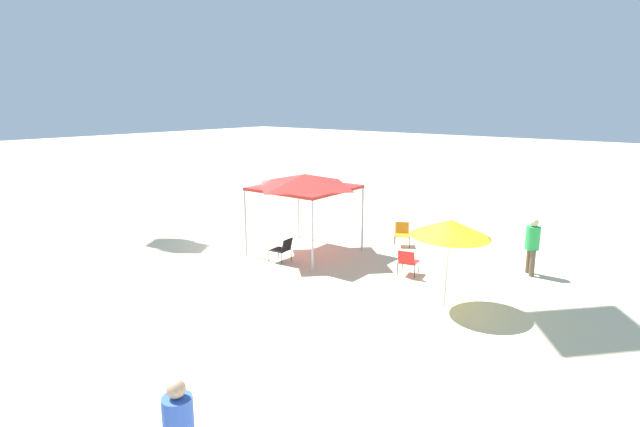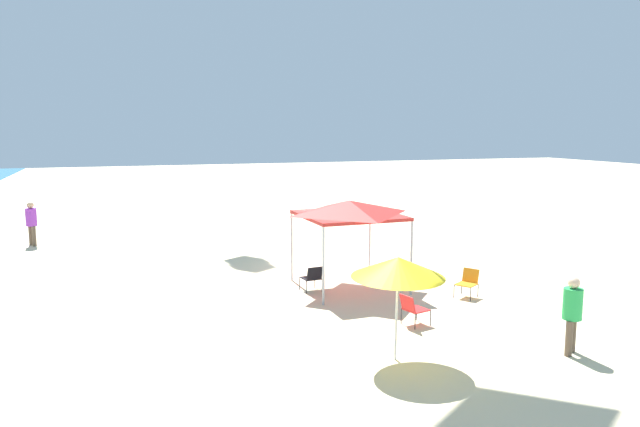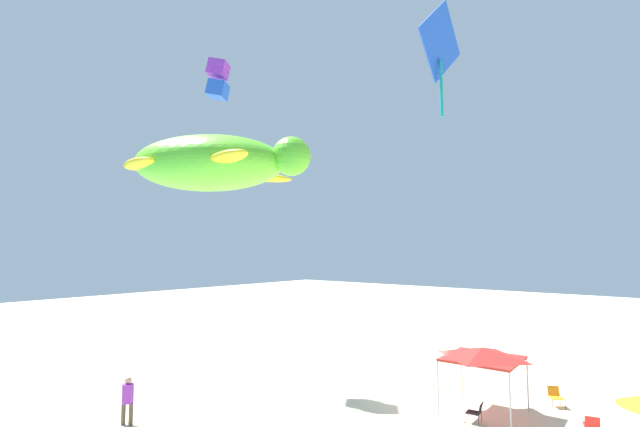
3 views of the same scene
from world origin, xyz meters
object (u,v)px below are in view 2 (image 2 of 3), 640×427
(folding_chair_left_of_tent, at_px, (468,281))
(person_watching_sky, at_px, (572,309))
(folding_chair_facing_ocean, at_px, (413,307))
(folding_chair_right_of_tent, at_px, (312,277))
(person_beachcomber, at_px, (31,220))
(beach_umbrella, at_px, (398,267))
(canopy_tent, at_px, (349,209))

(folding_chair_left_of_tent, height_order, person_watching_sky, person_watching_sky)
(folding_chair_facing_ocean, bearing_deg, folding_chair_right_of_tent, 6.35)
(person_watching_sky, distance_m, person_beachcomber, 21.46)
(beach_umbrella, distance_m, folding_chair_facing_ocean, 2.85)
(folding_chair_right_of_tent, height_order, folding_chair_facing_ocean, same)
(canopy_tent, relative_size, folding_chair_facing_ocean, 3.71)
(person_watching_sky, bearing_deg, person_beachcomber, 91.09)
(canopy_tent, xyz_separation_m, folding_chair_facing_ocean, (-3.90, -0.18, -2.00))
(beach_umbrella, height_order, folding_chair_right_of_tent, beach_umbrella)
(beach_umbrella, bearing_deg, person_watching_sky, -103.42)
(person_watching_sky, bearing_deg, canopy_tent, 75.56)
(canopy_tent, distance_m, person_watching_sky, 7.36)
(folding_chair_left_of_tent, bearing_deg, person_watching_sky, -37.22)
(canopy_tent, height_order, folding_chair_right_of_tent, canopy_tent)
(canopy_tent, distance_m, folding_chair_right_of_tent, 2.36)
(folding_chair_left_of_tent, bearing_deg, folding_chair_facing_ocean, -90.05)
(canopy_tent, height_order, folding_chair_left_of_tent, canopy_tent)
(person_beachcomber, bearing_deg, person_watching_sky, 8.28)
(folding_chair_facing_ocean, height_order, folding_chair_left_of_tent, same)
(person_watching_sky, height_order, person_beachcomber, person_beachcomber)
(beach_umbrella, height_order, folding_chair_facing_ocean, beach_umbrella)
(canopy_tent, relative_size, person_beachcomber, 1.62)
(folding_chair_right_of_tent, bearing_deg, folding_chair_facing_ocean, 103.76)
(beach_umbrella, relative_size, person_beachcomber, 1.23)
(folding_chair_left_of_tent, xyz_separation_m, person_beachcomber, (12.59, 13.17, 0.62))
(beach_umbrella, xyz_separation_m, folding_chair_left_of_tent, (3.71, -4.16, -1.59))
(beach_umbrella, bearing_deg, folding_chair_facing_ocean, -35.85)
(folding_chair_facing_ocean, xyz_separation_m, person_beachcomber, (14.38, 10.40, 0.62))
(folding_chair_facing_ocean, distance_m, person_watching_sky, 3.77)
(folding_chair_right_of_tent, xyz_separation_m, person_watching_sky, (-6.61, -3.84, 0.56))
(canopy_tent, relative_size, beach_umbrella, 1.31)
(beach_umbrella, xyz_separation_m, person_watching_sky, (-0.91, -3.81, -1.03))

